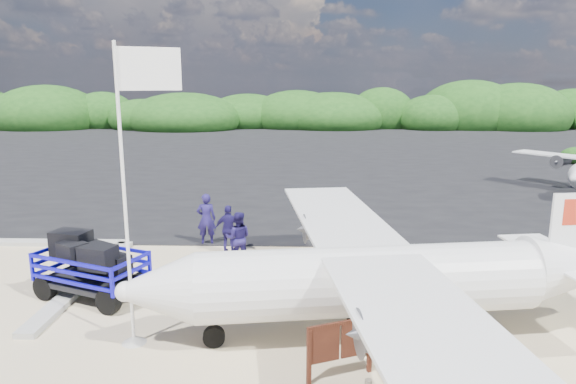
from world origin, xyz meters
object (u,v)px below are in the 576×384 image
flagpole (134,343)px  signboard (339,378)px  crew_a (206,219)px  aircraft_small (154,150)px  crew_b (238,238)px  baggage_cart (94,298)px  crew_c (229,229)px  aircraft_large (473,168)px

flagpole → signboard: (4.56, -1.29, 0.00)m
crew_a → aircraft_small: size_ratio=0.24×
signboard → crew_b: 7.21m
baggage_cart → crew_a: (2.23, 4.89, 0.94)m
signboard → crew_b: crew_b is taller
baggage_cart → signboard: bearing=-7.6°
crew_c → signboard: bearing=114.5°
crew_b → aircraft_large: aircraft_large is taller
baggage_cart → flagpole: flagpole is taller
baggage_cart → crew_b: (3.65, 2.83, 0.87)m
flagpole → crew_a: (0.32, 7.33, 0.94)m
signboard → crew_a: crew_a is taller
signboard → crew_c: (-3.29, 7.63, 0.85)m
aircraft_large → aircraft_small: bearing=-27.8°
signboard → crew_a: 9.66m
aircraft_large → aircraft_small: (-24.87, 8.90, 0.00)m
flagpole → crew_c: 6.52m
flagpole → signboard: size_ratio=4.38×
flagpole → aircraft_small: 35.03m
signboard → crew_c: size_ratio=0.89×
crew_c → aircraft_large: size_ratio=0.12×
crew_b → crew_c: crew_b is taller
aircraft_large → aircraft_small: size_ratio=1.80×
flagpole → aircraft_large: 29.41m
flagpole → aircraft_small: size_ratio=0.85×
signboard → crew_c: bearing=91.1°
signboard → aircraft_small: (-13.78, 35.09, 0.00)m
crew_b → aircraft_small: size_ratio=0.22×
flagpole → baggage_cart: bearing=128.1°
crew_a → crew_c: (0.96, -1.00, -0.10)m
flagpole → crew_c: size_ratio=3.91×
signboard → crew_a: size_ratio=0.80×
crew_b → aircraft_small: (-10.95, 28.52, -0.87)m
crew_a → flagpole: bearing=79.8°
aircraft_small → crew_b: bearing=71.6°
crew_b → crew_c: size_ratio=1.03×
baggage_cart → flagpole: (1.92, -2.45, 0.00)m
flagpole → crew_b: flagpole is taller
baggage_cart → crew_c: (3.20, 3.89, 0.85)m
baggage_cart → crew_c: bearing=73.0°
crew_c → aircraft_small: bearing=-67.8°
baggage_cart → crew_b: 4.70m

